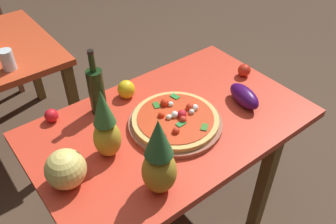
{
  "coord_description": "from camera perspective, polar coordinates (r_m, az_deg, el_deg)",
  "views": [
    {
      "loc": [
        -0.76,
        -0.96,
        1.87
      ],
      "look_at": [
        -0.0,
        0.02,
        0.83
      ],
      "focal_mm": 37.13,
      "sensor_mm": 36.0,
      "label": 1
    }
  ],
  "objects": [
    {
      "name": "ground_plane",
      "position": [
        2.23,
        0.34,
        -16.64
      ],
      "size": [
        10.0,
        10.0,
        0.0
      ],
      "primitive_type": "plane",
      "color": "#4C3828"
    },
    {
      "name": "display_table",
      "position": [
        1.7,
        0.43,
        -4.02
      ],
      "size": [
        1.3,
        0.81,
        0.78
      ],
      "color": "brown",
      "rests_on": "ground_plane"
    },
    {
      "name": "pizza_board",
      "position": [
        1.61,
        1.1,
        -1.93
      ],
      "size": [
        0.44,
        0.44,
        0.02
      ],
      "primitive_type": "cylinder",
      "color": "#955541",
      "rests_on": "display_table"
    },
    {
      "name": "pizza",
      "position": [
        1.59,
        1.15,
        -1.16
      ],
      "size": [
        0.4,
        0.4,
        0.06
      ],
      "color": "#D6B360",
      "rests_on": "pizza_board"
    },
    {
      "name": "wine_bottle",
      "position": [
        1.65,
        -11.65,
        3.52
      ],
      "size": [
        0.08,
        0.08,
        0.34
      ],
      "color": "black",
      "rests_on": "display_table"
    },
    {
      "name": "pineapple_left",
      "position": [
        1.41,
        -10.3,
        -2.42
      ],
      "size": [
        0.11,
        0.11,
        0.33
      ],
      "color": "#AF9829",
      "rests_on": "display_table"
    },
    {
      "name": "pineapple_right",
      "position": [
        1.25,
        -1.49,
        -7.95
      ],
      "size": [
        0.13,
        0.13,
        0.35
      ],
      "color": "#B68E2A",
      "rests_on": "display_table"
    },
    {
      "name": "melon",
      "position": [
        1.38,
        -16.44,
        -8.97
      ],
      "size": [
        0.16,
        0.16,
        0.16
      ],
      "primitive_type": "sphere",
      "color": "#E1CF6C",
      "rests_on": "display_table"
    },
    {
      "name": "bell_pepper",
      "position": [
        1.77,
        -6.86,
        3.7
      ],
      "size": [
        0.09,
        0.09,
        0.1
      ],
      "primitive_type": "ellipsoid",
      "color": "yellow",
      "rests_on": "display_table"
    },
    {
      "name": "eggplant",
      "position": [
        1.75,
        12.39,
        2.56
      ],
      "size": [
        0.13,
        0.21,
        0.09
      ],
      "primitive_type": "ellipsoid",
      "rotation": [
        0.0,
        0.0,
        1.39
      ],
      "color": "#3C0C51",
      "rests_on": "display_table"
    },
    {
      "name": "tomato_by_bottle",
      "position": [
        1.71,
        -18.59,
        -0.55
      ],
      "size": [
        0.06,
        0.06,
        0.06
      ],
      "primitive_type": "sphere",
      "color": "red",
      "rests_on": "display_table"
    },
    {
      "name": "tomato_beside_pepper",
      "position": [
        1.96,
        12.4,
        6.7
      ],
      "size": [
        0.07,
        0.07,
        0.07
      ],
      "primitive_type": "sphere",
      "color": "red",
      "rests_on": "display_table"
    },
    {
      "name": "drinking_glass_water",
      "position": [
        2.16,
        -24.86,
        7.77
      ],
      "size": [
        0.08,
        0.08,
        0.12
      ],
      "primitive_type": "cylinder",
      "color": "silver",
      "rests_on": "background_table"
    }
  ]
}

